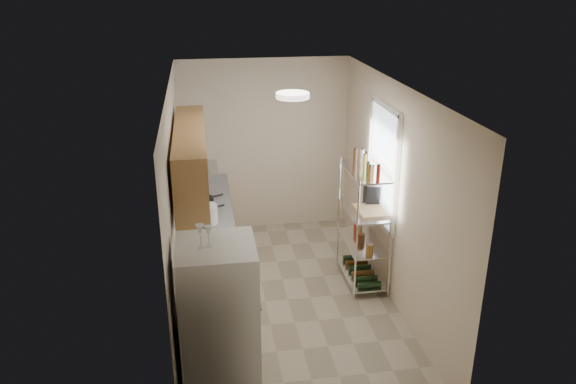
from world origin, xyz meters
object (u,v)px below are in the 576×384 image
Objects in this scene: cutting_board at (371,211)px; frying_pan_large at (204,210)px; refrigerator at (219,328)px; espresso_machine at (372,192)px; rice_cooker at (206,214)px.

frying_pan_large is at bearing 163.62° from cutting_board.
refrigerator is at bearing -136.67° from cutting_board.
refrigerator reaches higher than cutting_board.
cutting_board is 0.31m from espresso_machine.
refrigerator is at bearing -88.33° from rice_cooker.
espresso_machine reaches higher than cutting_board.
cutting_board reaches higher than frying_pan_large.
refrigerator is at bearing -127.60° from espresso_machine.
espresso_machine is at bearing 1.09° from rice_cooker.
refrigerator reaches higher than espresso_machine.
rice_cooker is 0.99× the size of espresso_machine.
cutting_board is (2.00, -0.59, 0.11)m from frying_pan_large.
cutting_board is (1.99, -0.23, 0.01)m from rice_cooker.
frying_pan_large is at bearing 177.59° from espresso_machine.
refrigerator is at bearing -112.64° from frying_pan_large.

